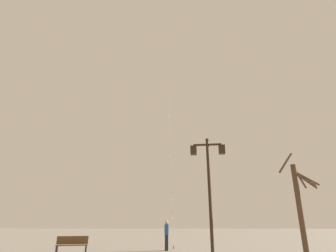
% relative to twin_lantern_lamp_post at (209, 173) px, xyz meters
% --- Properties ---
extents(ground_plane, '(160.00, 160.00, 0.00)m').
position_rel_twin_lantern_lamp_post_xyz_m(ground_plane, '(-1.65, 10.36, -3.62)').
color(ground_plane, gray).
extents(twin_lantern_lamp_post, '(1.56, 0.28, 5.24)m').
position_rel_twin_lantern_lamp_post_xyz_m(twin_lantern_lamp_post, '(0.00, 0.00, 0.00)').
color(twin_lantern_lamp_post, black).
rests_on(twin_lantern_lamp_post, ground_plane).
extents(kite_train, '(2.55, 16.85, 18.55)m').
position_rel_twin_lantern_lamp_post_xyz_m(kite_train, '(-3.48, 15.38, 6.02)').
color(kite_train, brown).
rests_on(kite_train, ground_plane).
extents(kite_flyer, '(0.28, 0.62, 1.71)m').
position_rel_twin_lantern_lamp_post_xyz_m(kite_flyer, '(-2.57, 5.41, -2.71)').
color(kite_flyer, '#1E1E2D').
rests_on(kite_flyer, ground_plane).
extents(bare_tree, '(2.19, 1.50, 4.86)m').
position_rel_twin_lantern_lamp_post_xyz_m(bare_tree, '(4.25, 1.83, -1.17)').
color(bare_tree, '#4C3826').
rests_on(bare_tree, ground_plane).
extents(park_bench, '(1.65, 0.99, 0.89)m').
position_rel_twin_lantern_lamp_post_xyz_m(park_bench, '(-7.21, 2.60, -3.17)').
color(park_bench, brown).
rests_on(park_bench, ground_plane).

